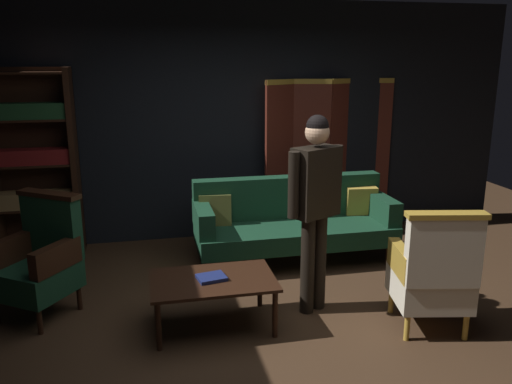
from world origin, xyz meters
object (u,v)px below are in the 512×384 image
folding_screen (327,153)px  bookshelf (34,161)px  armchair_wing_left (41,260)px  standing_figure (315,196)px  book_navy_cloth (211,278)px  velvet_couch (293,219)px  armchair_gilt_accent (433,273)px  coffee_table (213,284)px

folding_screen → bookshelf: size_ratio=0.93×
armchair_wing_left → standing_figure: (2.27, -0.43, 0.54)m
bookshelf → book_navy_cloth: bearing=-51.3°
velvet_couch → armchair_gilt_accent: size_ratio=2.04×
armchair_wing_left → velvet_couch: bearing=17.2°
standing_figure → book_navy_cloth: bearing=-172.5°
armchair_gilt_accent → armchair_wing_left: 3.24m
bookshelf → book_navy_cloth: bookshelf is taller
coffee_table → standing_figure: (0.89, 0.11, 0.65)m
folding_screen → armchair_gilt_accent: bearing=-91.0°
armchair_wing_left → book_navy_cloth: armchair_wing_left is taller
bookshelf → velvet_couch: size_ratio=0.97×
armchair_wing_left → standing_figure: size_ratio=0.61×
folding_screen → bookshelf: (-3.40, -0.16, 0.07)m
coffee_table → armchair_gilt_accent: 1.76m
armchair_gilt_accent → book_navy_cloth: size_ratio=4.70×
bookshelf → armchair_wing_left: bookshelf is taller
book_navy_cloth → armchair_gilt_accent: bearing=-13.8°
bookshelf → armchair_gilt_accent: (3.35, -2.47, -0.57)m
folding_screen → velvet_couch: folding_screen is taller
standing_figure → bookshelf: bearing=142.7°
folding_screen → book_navy_cloth: 2.87m
coffee_table → folding_screen: bearing=51.6°
armchair_wing_left → armchair_gilt_accent: bearing=-17.4°
bookshelf → armchair_wing_left: 1.62m
armchair_gilt_accent → velvet_couch: bearing=110.7°
coffee_table → armchair_gilt_accent: size_ratio=0.96×
folding_screen → velvet_couch: size_ratio=0.90×
bookshelf → standing_figure: size_ratio=1.20×
velvet_couch → standing_figure: (-0.16, -1.19, 0.57)m
folding_screen → standing_figure: folding_screen is taller
folding_screen → velvet_couch: bearing=-127.7°
bookshelf → armchair_gilt_accent: bearing=-36.4°
velvet_couch → coffee_table: bearing=-128.9°
folding_screen → armchair_gilt_accent: (-0.04, -2.62, -0.50)m
bookshelf → armchair_gilt_accent: 4.20m
armchair_gilt_accent → book_navy_cloth: armchair_gilt_accent is taller
velvet_couch → armchair_gilt_accent: armchair_gilt_accent is taller
velvet_couch → coffee_table: velvet_couch is taller
folding_screen → coffee_table: (-1.74, -2.20, -0.61)m
bookshelf → book_navy_cloth: size_ratio=9.26×
armchair_wing_left → book_navy_cloth: 1.49m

